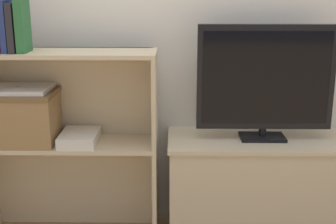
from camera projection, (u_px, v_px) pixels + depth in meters
tv_stand at (259, 186)px, 2.39m from camera, size 0.94×0.39×0.51m
tv at (265, 80)px, 2.24m from camera, size 0.66×0.14×0.56m
bookshelf_lower_tier at (73, 173)px, 2.41m from camera, size 0.87×0.28×0.51m
bookshelf_upper_tier at (68, 83)px, 2.28m from camera, size 0.87×0.28×0.45m
book_navy at (6, 26)px, 2.11m from camera, size 0.03×0.12×0.23m
book_charcoal at (14, 28)px, 2.12m from camera, size 0.03×0.14×0.22m
book_forest at (23, 24)px, 2.11m from camera, size 0.04×0.13×0.26m
storage_basket_left at (20, 115)px, 2.25m from camera, size 0.35×0.25×0.26m
laptop at (18, 89)px, 2.22m from camera, size 0.30×0.23×0.02m
magazine_stack at (79, 137)px, 2.28m from camera, size 0.18×0.24×0.05m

